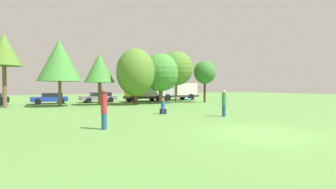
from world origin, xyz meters
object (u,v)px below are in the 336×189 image
object	(u,v)px
bystander_sitting	(163,107)
tree_2	(99,68)
tree_1	(59,60)
person_catcher	(224,103)
frisbee	(189,99)
parked_car_grey	(99,97)
delivery_truck_yellow	(146,92)
delivery_truck_silver	(178,91)
tree_4	(161,73)
tree_6	(205,72)
person_thrower	(104,108)
tree_3	(136,72)
tree_5	(176,68)
tree_0	(4,50)
parked_car_blue	(50,98)

from	to	relation	value
bystander_sitting	tree_2	xyz separation A→B (m)	(-2.14, 11.01, 3.55)
bystander_sitting	tree_1	size ratio (longest dim) A/B	0.17
person_catcher	frisbee	world-z (taller)	person_catcher
parked_car_grey	delivery_truck_yellow	xyz separation A→B (m)	(6.07, -0.87, 0.59)
person_catcher	delivery_truck_silver	world-z (taller)	delivery_truck_silver
tree_4	tree_6	distance (m)	5.93
tree_1	tree_6	distance (m)	16.84
tree_2	tree_4	world-z (taller)	tree_4
parked_car_grey	tree_4	bearing A→B (deg)	133.15
bystander_sitting	delivery_truck_yellow	world-z (taller)	delivery_truck_yellow
person_catcher	tree_6	distance (m)	15.12
bystander_sitting	tree_4	distance (m)	11.56
person_thrower	tree_6	distance (m)	21.46
person_catcher	bystander_sitting	distance (m)	4.41
tree_3	tree_5	bearing A→B (deg)	6.82
tree_2	delivery_truck_silver	bearing A→B (deg)	19.56
tree_5	parked_car_grey	size ratio (longest dim) A/B	1.40
tree_5	delivery_truck_silver	size ratio (longest dim) A/B	0.96
person_thrower	person_catcher	size ratio (longest dim) A/B	1.07
person_thrower	tree_4	xyz separation A→B (m)	(10.15, 14.65, 2.67)
delivery_truck_silver	tree_0	bearing A→B (deg)	7.93
tree_2	tree_1	bearing A→B (deg)	-179.37
tree_4	parked_car_grey	bearing A→B (deg)	136.11
delivery_truck_yellow	frisbee	bearing A→B (deg)	71.76
tree_0	tree_1	distance (m)	4.78
tree_2	tree_3	size ratio (longest dim) A/B	0.92
tree_6	delivery_truck_yellow	world-z (taller)	tree_6
tree_0	tree_4	xyz separation A→B (m)	(15.56, -1.30, -1.76)
tree_0	tree_6	distance (m)	21.60
tree_4	delivery_truck_yellow	world-z (taller)	tree_4
person_catcher	tree_2	distance (m)	15.48
person_thrower	frisbee	xyz separation A→B (m)	(5.12, 0.64, 0.29)
frisbee	tree_5	size ratio (longest dim) A/B	0.04
bystander_sitting	parked_car_blue	bearing A→B (deg)	113.40
tree_2	parked_car_blue	distance (m)	7.50
person_thrower	tree_2	world-z (taller)	tree_2
person_thrower	tree_5	size ratio (longest dim) A/B	0.30
tree_6	person_catcher	bearing A→B (deg)	-121.39
bystander_sitting	parked_car_blue	world-z (taller)	parked_car_blue
person_thrower	person_catcher	distance (m)	8.40
delivery_truck_yellow	delivery_truck_silver	size ratio (longest dim) A/B	0.86
tree_3	tree_6	xyz separation A→B (m)	(9.20, -0.15, 0.23)
parked_car_blue	delivery_truck_silver	distance (m)	17.01
tree_4	tree_6	size ratio (longest dim) A/B	1.12
person_thrower	frisbee	distance (m)	5.16
tree_1	bystander_sitting	bearing A→B (deg)	-60.87
person_thrower	tree_0	size ratio (longest dim) A/B	0.27
tree_2	delivery_truck_yellow	xyz separation A→B (m)	(7.01, 3.89, -2.75)
bystander_sitting	tree_4	world-z (taller)	tree_4
bystander_sitting	tree_3	xyz separation A→B (m)	(1.44, 9.53, 3.09)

